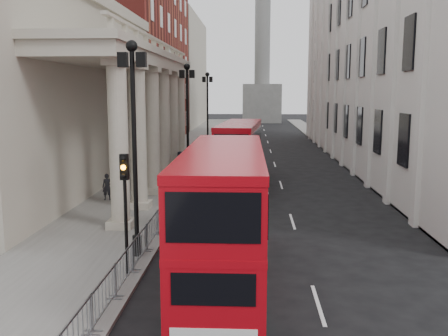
{
  "coord_description": "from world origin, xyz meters",
  "views": [
    {
      "loc": [
        3.88,
        -14.8,
        6.56
      ],
      "look_at": [
        2.44,
        11.34,
        2.52
      ],
      "focal_mm": 40.0,
      "sensor_mm": 36.0,
      "label": 1
    }
  ],
  "objects_px": {
    "lamp_post_north": "(208,107)",
    "pedestrian_a": "(107,187)",
    "traffic_light": "(125,192)",
    "pedestrian_b": "(151,171)",
    "monument_column": "(262,45)",
    "bus_far": "(239,152)",
    "pedestrian_c": "(180,163)",
    "bus_near": "(224,213)",
    "lamp_post_south": "(134,135)",
    "lamp_post_mid": "(187,115)"
  },
  "relations": [
    {
      "from": "lamp_post_north",
      "to": "monument_column",
      "type": "bearing_deg",
      "value": 83.28
    },
    {
      "from": "monument_column",
      "to": "bus_near",
      "type": "xyz_separation_m",
      "value": [
        -3.04,
        -90.2,
        -13.56
      ]
    },
    {
      "from": "lamp_post_mid",
      "to": "pedestrian_c",
      "type": "height_order",
      "value": "lamp_post_mid"
    },
    {
      "from": "bus_far",
      "to": "pedestrian_b",
      "type": "relative_size",
      "value": 6.69
    },
    {
      "from": "lamp_post_south",
      "to": "pedestrian_c",
      "type": "xyz_separation_m",
      "value": [
        -1.03,
        19.25,
        -3.88
      ]
    },
    {
      "from": "traffic_light",
      "to": "lamp_post_south",
      "type": "bearing_deg",
      "value": 92.84
    },
    {
      "from": "pedestrian_a",
      "to": "pedestrian_b",
      "type": "distance_m",
      "value": 6.25
    },
    {
      "from": "lamp_post_north",
      "to": "pedestrian_a",
      "type": "relative_size",
      "value": 5.26
    },
    {
      "from": "lamp_post_north",
      "to": "pedestrian_c",
      "type": "height_order",
      "value": "lamp_post_north"
    },
    {
      "from": "monument_column",
      "to": "bus_near",
      "type": "height_order",
      "value": "monument_column"
    },
    {
      "from": "bus_near",
      "to": "pedestrian_a",
      "type": "xyz_separation_m",
      "value": [
        -7.65,
        12.14,
        -1.51
      ]
    },
    {
      "from": "traffic_light",
      "to": "pedestrian_a",
      "type": "height_order",
      "value": "traffic_light"
    },
    {
      "from": "lamp_post_north",
      "to": "pedestrian_a",
      "type": "bearing_deg",
      "value": -100.48
    },
    {
      "from": "bus_far",
      "to": "pedestrian_c",
      "type": "bearing_deg",
      "value": 151.16
    },
    {
      "from": "bus_far",
      "to": "pedestrian_c",
      "type": "distance_m",
      "value": 5.74
    },
    {
      "from": "lamp_post_south",
      "to": "pedestrian_a",
      "type": "bearing_deg",
      "value": 112.32
    },
    {
      "from": "lamp_post_north",
      "to": "traffic_light",
      "type": "relative_size",
      "value": 1.93
    },
    {
      "from": "traffic_light",
      "to": "pedestrian_b",
      "type": "xyz_separation_m",
      "value": [
        -2.77,
        18.05,
        -2.22
      ]
    },
    {
      "from": "lamp_post_north",
      "to": "pedestrian_a",
      "type": "xyz_separation_m",
      "value": [
        -4.08,
        -22.06,
        -4.0
      ]
    },
    {
      "from": "lamp_post_north",
      "to": "pedestrian_c",
      "type": "distance_m",
      "value": 13.37
    },
    {
      "from": "pedestrian_b",
      "to": "pedestrian_c",
      "type": "distance_m",
      "value": 3.61
    },
    {
      "from": "traffic_light",
      "to": "pedestrian_b",
      "type": "distance_m",
      "value": 18.39
    },
    {
      "from": "lamp_post_south",
      "to": "lamp_post_north",
      "type": "xyz_separation_m",
      "value": [
        0.0,
        32.0,
        0.0
      ]
    },
    {
      "from": "lamp_post_south",
      "to": "traffic_light",
      "type": "height_order",
      "value": "lamp_post_south"
    },
    {
      "from": "traffic_light",
      "to": "bus_far",
      "type": "bearing_deg",
      "value": 78.97
    },
    {
      "from": "traffic_light",
      "to": "pedestrian_b",
      "type": "height_order",
      "value": "traffic_light"
    },
    {
      "from": "lamp_post_mid",
      "to": "traffic_light",
      "type": "distance_m",
      "value": 18.11
    },
    {
      "from": "lamp_post_south",
      "to": "pedestrian_a",
      "type": "distance_m",
      "value": 11.47
    },
    {
      "from": "pedestrian_a",
      "to": "pedestrian_c",
      "type": "relative_size",
      "value": 0.86
    },
    {
      "from": "monument_column",
      "to": "pedestrian_c",
      "type": "height_order",
      "value": "monument_column"
    },
    {
      "from": "monument_column",
      "to": "lamp_post_south",
      "type": "relative_size",
      "value": 6.51
    },
    {
      "from": "traffic_light",
      "to": "bus_far",
      "type": "xyz_separation_m",
      "value": [
        3.55,
        18.2,
        -0.83
      ]
    },
    {
      "from": "monument_column",
      "to": "pedestrian_a",
      "type": "distance_m",
      "value": 80.21
    },
    {
      "from": "traffic_light",
      "to": "monument_column",
      "type": "bearing_deg",
      "value": 85.87
    },
    {
      "from": "lamp_post_south",
      "to": "lamp_post_mid",
      "type": "distance_m",
      "value": 16.0
    },
    {
      "from": "lamp_post_north",
      "to": "traffic_light",
      "type": "bearing_deg",
      "value": -89.83
    },
    {
      "from": "lamp_post_mid",
      "to": "pedestrian_a",
      "type": "relative_size",
      "value": 5.26
    },
    {
      "from": "lamp_post_south",
      "to": "pedestrian_c",
      "type": "relative_size",
      "value": 4.55
    },
    {
      "from": "lamp_post_north",
      "to": "bus_far",
      "type": "height_order",
      "value": "lamp_post_north"
    },
    {
      "from": "traffic_light",
      "to": "bus_near",
      "type": "relative_size",
      "value": 0.4
    },
    {
      "from": "bus_near",
      "to": "bus_far",
      "type": "height_order",
      "value": "bus_near"
    },
    {
      "from": "bus_near",
      "to": "lamp_post_north",
      "type": "bearing_deg",
      "value": 95.5
    },
    {
      "from": "lamp_post_south",
      "to": "lamp_post_north",
      "type": "bearing_deg",
      "value": 90.0
    },
    {
      "from": "lamp_post_north",
      "to": "pedestrian_a",
      "type": "distance_m",
      "value": 22.79
    },
    {
      "from": "pedestrian_a",
      "to": "pedestrian_c",
      "type": "height_order",
      "value": "pedestrian_c"
    },
    {
      "from": "pedestrian_c",
      "to": "pedestrian_a",
      "type": "bearing_deg",
      "value": -102.7
    },
    {
      "from": "monument_column",
      "to": "pedestrian_a",
      "type": "height_order",
      "value": "monument_column"
    },
    {
      "from": "lamp_post_mid",
      "to": "traffic_light",
      "type": "height_order",
      "value": "lamp_post_mid"
    },
    {
      "from": "monument_column",
      "to": "pedestrian_b",
      "type": "bearing_deg",
      "value": -97.34
    },
    {
      "from": "lamp_post_mid",
      "to": "bus_near",
      "type": "xyz_separation_m",
      "value": [
        3.56,
        -18.2,
        -2.49
      ]
    }
  ]
}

